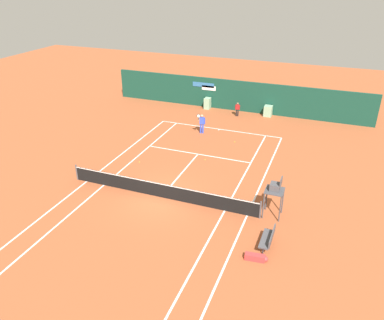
% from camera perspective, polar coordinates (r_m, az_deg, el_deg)
% --- Properties ---
extents(ground_plane, '(80.00, 80.00, 0.01)m').
position_cam_1_polar(ground_plane, '(23.60, -4.05, -4.85)').
color(ground_plane, '#A8512D').
extents(tennis_net, '(12.10, 0.10, 1.07)m').
position_cam_1_polar(tennis_net, '(22.90, -4.69, -4.46)').
color(tennis_net, '#4C4C51').
rests_on(tennis_net, ground_plane).
extents(sponsor_back_wall, '(25.00, 1.02, 2.90)m').
position_cam_1_polar(sponsor_back_wall, '(37.25, 6.67, 9.44)').
color(sponsor_back_wall, '#144233').
rests_on(sponsor_back_wall, ground_plane).
extents(umpire_chair, '(1.00, 1.00, 2.44)m').
position_cam_1_polar(umpire_chair, '(21.09, 12.27, -4.40)').
color(umpire_chair, '#47474C').
rests_on(umpire_chair, ground_plane).
extents(player_bench, '(0.54, 1.58, 0.88)m').
position_cam_1_polar(player_bench, '(19.44, 11.34, -11.33)').
color(player_bench, '#38383D').
rests_on(player_bench, ground_plane).
extents(equipment_bag, '(1.11, 0.41, 0.32)m').
position_cam_1_polar(equipment_bag, '(18.75, 9.67, -14.18)').
color(equipment_bag, '#DB3838').
rests_on(equipment_bag, ground_plane).
extents(player_on_baseline, '(0.53, 0.80, 1.87)m').
position_cam_1_polar(player_on_baseline, '(31.68, 1.46, 5.66)').
color(player_on_baseline, blue).
rests_on(player_on_baseline, ground_plane).
extents(ball_kid_centre_post, '(0.43, 0.21, 1.30)m').
position_cam_1_polar(ball_kid_centre_post, '(35.88, 6.80, 7.66)').
color(ball_kid_centre_post, black).
rests_on(ball_kid_centre_post, ground_plane).
extents(tennis_ball_mid_court, '(0.07, 0.07, 0.07)m').
position_cam_1_polar(tennis_ball_mid_court, '(30.46, 6.40, 2.70)').
color(tennis_ball_mid_court, '#CCE033').
rests_on(tennis_ball_mid_court, ground_plane).
extents(tennis_ball_by_sideline, '(0.07, 0.07, 0.07)m').
position_cam_1_polar(tennis_ball_by_sideline, '(27.44, 1.96, 0.06)').
color(tennis_ball_by_sideline, '#CCE033').
rests_on(tennis_ball_by_sideline, ground_plane).
extents(tennis_ball_near_service_line, '(0.07, 0.07, 0.07)m').
position_cam_1_polar(tennis_ball_near_service_line, '(27.34, -7.86, -0.30)').
color(tennis_ball_near_service_line, '#CCE033').
rests_on(tennis_ball_near_service_line, ground_plane).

